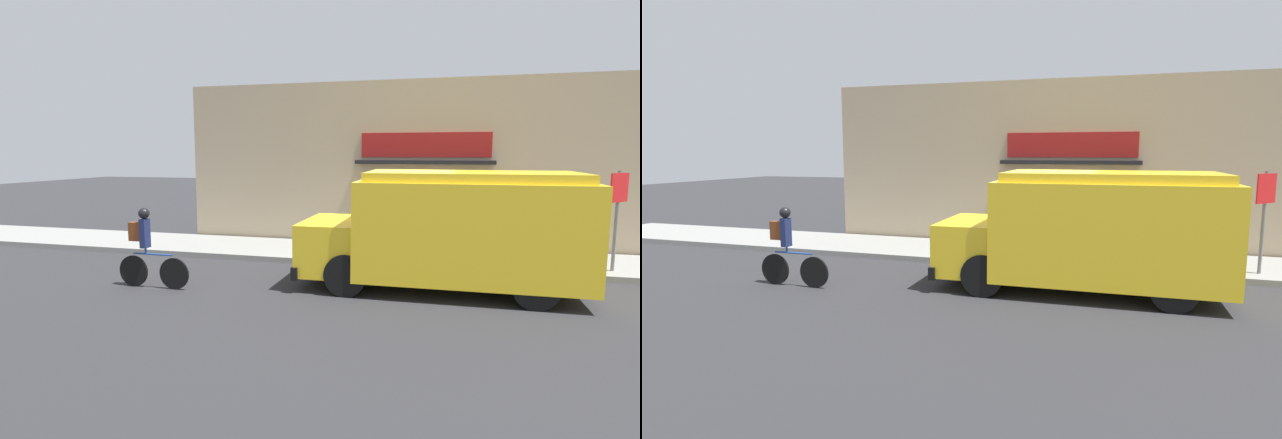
% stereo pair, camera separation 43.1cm
% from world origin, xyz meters
% --- Properties ---
extents(ground_plane, '(70.00, 70.00, 0.00)m').
position_xyz_m(ground_plane, '(0.00, 0.00, 0.00)').
color(ground_plane, '#2B2B2D').
extents(sidewalk, '(28.00, 2.50, 0.13)m').
position_xyz_m(sidewalk, '(0.00, 1.25, 0.06)').
color(sidewalk, gray).
rests_on(sidewalk, ground_plane).
extents(storefront, '(12.56, 0.75, 4.51)m').
position_xyz_m(storefront, '(0.01, 2.66, 2.26)').
color(storefront, tan).
rests_on(storefront, ground_plane).
extents(school_bus, '(5.26, 2.66, 2.25)m').
position_xyz_m(school_bus, '(1.24, -1.33, 1.17)').
color(school_bus, yellow).
rests_on(school_bus, ground_plane).
extents(cyclist, '(1.50, 0.21, 1.56)m').
position_xyz_m(cyclist, '(-4.42, -2.72, 0.78)').
color(cyclist, black).
rests_on(cyclist, ground_plane).
extents(stop_sign_post, '(0.45, 0.45, 2.11)m').
position_xyz_m(stop_sign_post, '(4.52, 0.54, 1.54)').
color(stop_sign_post, slate).
rests_on(stop_sign_post, sidewalk).
extents(trash_bin, '(0.54, 0.54, 0.77)m').
position_xyz_m(trash_bin, '(-1.55, 1.18, 0.51)').
color(trash_bin, '#2D5138').
rests_on(trash_bin, sidewalk).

